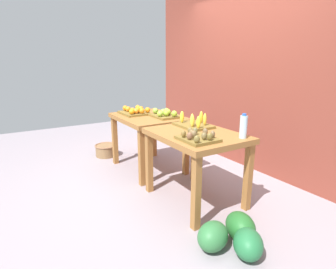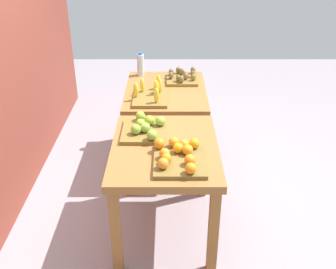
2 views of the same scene
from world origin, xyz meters
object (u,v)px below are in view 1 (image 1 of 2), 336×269
Objects in this scene: display_table_right at (196,143)px; orange_bin at (135,111)px; display_table_left at (148,124)px; water_bottle at (243,127)px; apple_bin at (165,114)px; watermelon_pile at (234,235)px; wicker_basket at (106,150)px; banana_crate at (194,124)px; kiwi_bin at (198,137)px.

display_table_right is 1.35m from orange_bin.
display_table_left is 2.29× the size of orange_bin.
display_table_right is at bearing -146.56° from water_bottle.
apple_bin is 1.75× the size of water_bottle.
apple_bin is (0.21, 0.16, 0.16)m from display_table_left.
watermelon_pile is 1.80× the size of wicker_basket.
orange_bin is 1.02m from wicker_basket.
display_table_left is 0.28m from orange_bin.
orange_bin reaches higher than watermelon_pile.
banana_crate is at bearing -168.36° from water_bottle.
display_table_right is 2.29× the size of orange_bin.
wicker_basket is (-2.24, -0.18, -0.73)m from kiwi_bin.
water_bottle reaches higher than wicker_basket.
wicker_basket is at bearing -177.63° from watermelon_pile.
orange_bin reaches higher than kiwi_bin.
orange_bin is 1.58m from kiwi_bin.
kiwi_bin is at bearing -16.08° from apple_bin.
apple_bin is 1.40m from wicker_basket.
orange_bin is 1.03× the size of banana_crate.
apple_bin is at bearing 170.07° from display_table_right.
display_table_left is 2.35× the size of banana_crate.
display_table_left is 2.38× the size of apple_bin.
water_bottle reaches higher than kiwi_bin.
watermelon_pile is (1.76, -0.39, -0.71)m from apple_bin.
banana_crate reaches higher than display_table_left.
watermelon_pile is at bearing -15.27° from display_table_right.
water_bottle is at bearing 131.19° from watermelon_pile.
watermelon_pile is at bearing 2.37° from wicker_basket.
wicker_basket is at bearing -170.04° from display_table_right.
display_table_left is at bearing -142.65° from apple_bin.
banana_crate is (0.68, -0.02, -0.00)m from apple_bin.
banana_crate is 0.57m from kiwi_bin.
display_table_right is 4.16× the size of water_bottle.
display_table_left is at bearing -171.12° from banana_crate.
wicker_basket is (-1.08, -0.51, -0.73)m from apple_bin.
display_table_left is 0.91m from banana_crate.
wicker_basket is at bearing -165.52° from water_bottle.
display_table_right is at bearing -9.93° from apple_bin.
wicker_basket is (-2.84, -0.12, -0.02)m from watermelon_pile.
orange_bin is (-1.33, -0.10, 0.16)m from display_table_right.
display_table_right reaches higher than watermelon_pile.
orange_bin is at bearing 20.97° from wicker_basket.
banana_crate is 1.35m from watermelon_pile.
watermelon_pile is (2.18, -0.14, -0.72)m from orange_bin.
kiwi_bin is (1.58, -0.08, -0.01)m from orange_bin.
water_bottle reaches higher than watermelon_pile.
banana_crate reaches higher than orange_bin.
wicker_basket is at bearing -159.03° from orange_bin.
banana_crate is 0.67× the size of watermelon_pile.
kiwi_bin is 0.99× the size of wicker_basket.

